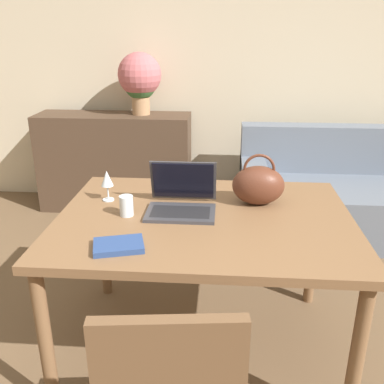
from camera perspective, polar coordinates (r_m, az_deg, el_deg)
name	(u,v)px	position (r m, az deg, el deg)	size (l,w,h in m)	color
wall_back	(217,57)	(4.03, 3.37, 17.57)	(10.00, 0.06, 2.70)	beige
dining_table	(203,231)	(2.06, 1.53, -5.19)	(1.39, 1.03, 0.76)	brown
couch	(343,198)	(3.74, 19.50, -0.71)	(1.69, 0.89, 0.82)	slate
sideboard	(116,162)	(4.00, -10.16, 3.95)	(1.37, 0.40, 0.88)	#4C3828
laptop	(182,197)	(2.08, -1.35, -0.72)	(0.33, 0.29, 0.23)	#38383D
drinking_glass	(126,206)	(2.04, -8.73, -1.82)	(0.07, 0.07, 0.10)	silver
wine_glass	(107,180)	(2.21, -11.27, 1.59)	(0.06, 0.06, 0.16)	silver
handbag	(258,185)	(2.15, 8.82, 0.97)	(0.26, 0.17, 0.26)	#592D1E
flower_vase	(140,79)	(3.82, -6.97, 14.75)	(0.37, 0.37, 0.53)	tan
book	(119,246)	(1.76, -9.76, -7.05)	(0.23, 0.19, 0.02)	navy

